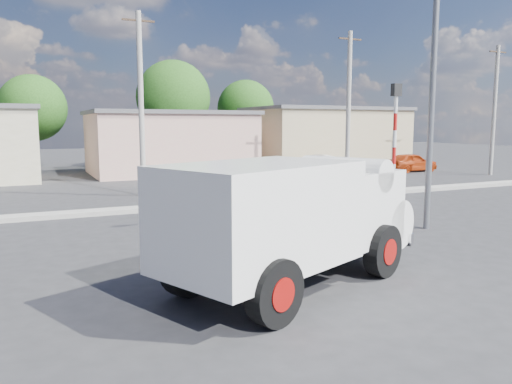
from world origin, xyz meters
name	(u,v)px	position (x,y,z in m)	size (l,w,h in m)	color
ground_plane	(330,252)	(0.00, 0.00, 0.00)	(120.00, 120.00, 0.00)	#2B2B2E
median	(217,204)	(0.00, 8.00, 0.08)	(40.00, 0.80, 0.16)	#99968E
truck	(298,216)	(-1.95, -1.76, 1.38)	(6.39, 4.33, 2.49)	black
bicycle	(377,212)	(2.99, 1.94, 0.49)	(0.65, 1.86, 0.98)	black
cyclist	(377,199)	(2.99, 1.94, 0.90)	(0.66, 0.43, 1.80)	silver
car_cream	(328,165)	(10.84, 16.67, 0.63)	(1.33, 3.83, 1.26)	silver
car_red	(411,162)	(17.01, 15.86, 0.64)	(1.51, 3.75, 1.28)	#B7390F
traffic_pole	(394,144)	(3.20, 1.50, 2.59)	(0.28, 0.18, 4.36)	red
streetlight	(429,63)	(4.14, 1.20, 4.96)	(2.34, 0.22, 9.00)	slate
building_row	(156,141)	(1.10, 22.00, 2.13)	(37.80, 7.30, 4.44)	beige
tree_row	(88,102)	(-2.27, 28.62, 4.83)	(34.13, 7.32, 8.10)	#38281E
utility_poles	(250,106)	(3.25, 12.00, 4.07)	(35.40, 0.24, 8.00)	#99968E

